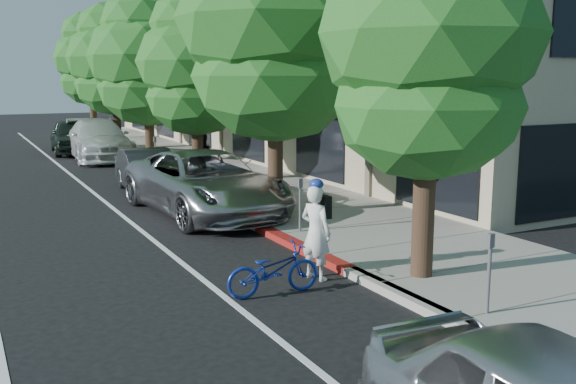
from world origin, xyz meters
TOP-DOWN VIEW (x-y plane):
  - ground at (0.00, 0.00)m, footprint 120.00×120.00m
  - sidewalk at (2.30, 8.00)m, footprint 4.60×56.00m
  - curb at (0.00, 8.00)m, footprint 0.30×56.00m
  - curb_red_segment at (0.00, 1.00)m, footprint 0.32×4.00m
  - storefront_building at (9.60, 18.00)m, footprint 10.00×36.00m
  - street_tree_0 at (0.90, -2.00)m, footprint 3.95×3.95m
  - street_tree_1 at (0.90, 4.00)m, footprint 5.04×5.04m
  - street_tree_2 at (0.90, 10.00)m, footprint 3.99×3.99m
  - street_tree_3 at (0.90, 16.00)m, footprint 4.91×4.91m
  - street_tree_4 at (0.90, 22.00)m, footprint 4.71×4.71m
  - street_tree_5 at (0.90, 28.00)m, footprint 4.21×4.21m
  - cyclist at (-0.70, -0.89)m, footprint 0.64×0.76m
  - bicycle at (-1.80, -1.33)m, footprint 1.73×0.67m
  - silver_suv at (-0.50, 5.50)m, footprint 3.29×6.44m
  - dark_sedan at (-1.00, 9.47)m, footprint 1.78×4.39m
  - white_pickup at (-0.63, 19.09)m, footprint 2.77×6.25m
  - dark_suv_far at (-1.25, 22.25)m, footprint 2.40×5.15m
  - pedestrian at (1.11, 10.14)m, footprint 0.85×0.68m

SIDE VIEW (x-z plane):
  - ground at x=0.00m, z-range 0.00..0.00m
  - sidewalk at x=2.30m, z-range 0.00..0.15m
  - curb at x=0.00m, z-range 0.00..0.15m
  - curb_red_segment at x=0.00m, z-range 0.00..0.15m
  - bicycle at x=-1.80m, z-range 0.00..0.89m
  - dark_sedan at x=-1.00m, z-range 0.00..1.42m
  - dark_suv_far at x=-1.25m, z-range 0.00..1.70m
  - silver_suv at x=-0.50m, z-range 0.00..1.74m
  - white_pickup at x=-0.63m, z-range 0.00..1.78m
  - cyclist at x=-0.70m, z-range 0.00..1.79m
  - pedestrian at x=1.11m, z-range 0.15..1.80m
  - storefront_building at x=9.60m, z-range 0.00..7.00m
  - street_tree_2 at x=0.90m, z-range 0.81..7.50m
  - street_tree_0 at x=0.90m, z-range 0.88..7.81m
  - street_tree_3 at x=0.90m, z-range 0.78..8.18m
  - street_tree_4 at x=0.90m, z-range 0.84..8.30m
  - street_tree_5 at x=0.90m, z-range 0.96..8.46m
  - street_tree_1 at x=0.90m, z-range 0.96..9.15m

